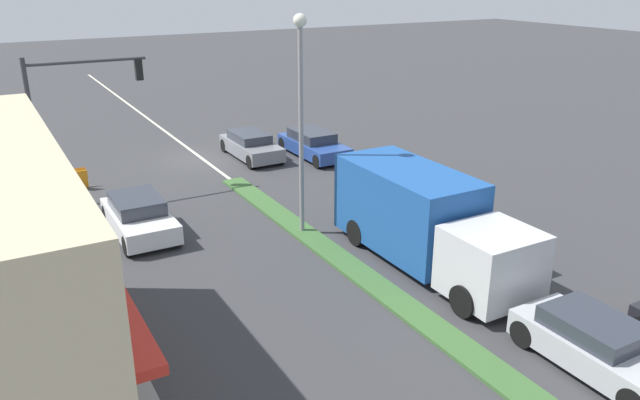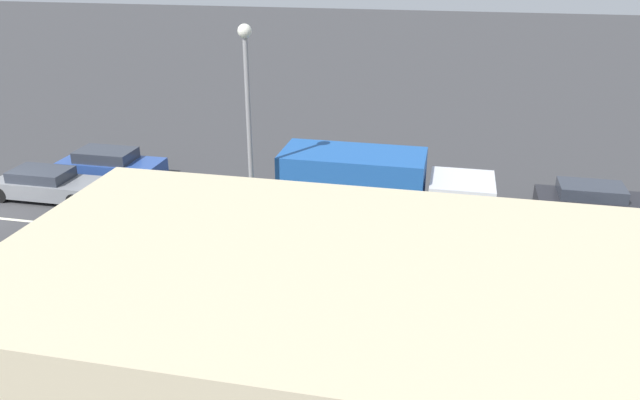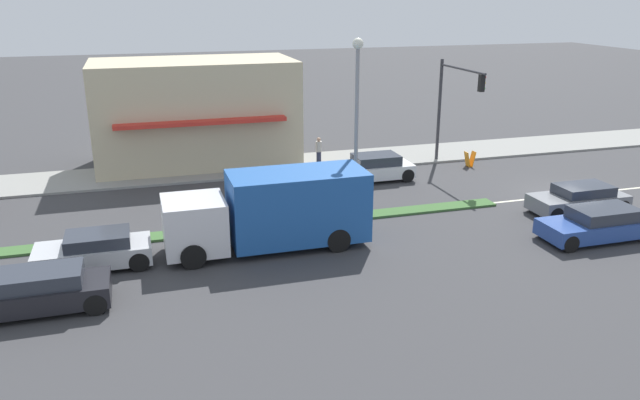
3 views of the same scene
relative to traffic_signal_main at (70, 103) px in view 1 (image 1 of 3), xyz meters
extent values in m
plane|color=#38383A|center=(-6.12, 15.03, -3.90)|extent=(160.00, 160.00, 0.00)
cube|color=beige|center=(-6.12, -2.97, -3.90)|extent=(0.16, 60.00, 0.01)
cube|color=red|center=(1.68, 13.07, -0.98)|extent=(0.70, 8.62, 0.20)
cylinder|color=#333338|center=(1.43, 0.01, -0.98)|extent=(0.18, 0.18, 5.60)
cylinder|color=#333338|center=(-0.82, 0.01, 1.52)|extent=(4.50, 0.12, 0.12)
cube|color=black|center=(-2.77, 0.01, 1.07)|extent=(0.28, 0.24, 0.84)
sphere|color=red|center=(-2.77, -0.12, 1.34)|extent=(0.18, 0.18, 0.18)
sphere|color=gold|center=(-2.77, -0.12, 1.07)|extent=(0.18, 0.18, 0.18)
sphere|color=green|center=(-2.77, -0.12, 0.80)|extent=(0.18, 0.18, 0.18)
cylinder|color=gray|center=(-6.12, 7.63, -0.30)|extent=(0.16, 0.16, 7.00)
sphere|color=silver|center=(-6.12, 7.63, 3.35)|extent=(0.44, 0.44, 0.44)
cylinder|color=#282D42|center=(1.87, 6.87, -3.38)|extent=(0.26, 0.26, 0.81)
cylinder|color=#B7B2A8|center=(1.87, 6.87, -2.69)|extent=(0.34, 0.34, 0.56)
sphere|color=tan|center=(1.87, 6.87, -2.30)|extent=(0.22, 0.22, 0.22)
cube|color=orange|center=(-0.21, -1.34, -3.47)|extent=(0.45, 0.21, 0.84)
cube|color=orange|center=(-0.21, -1.02, -3.47)|extent=(0.45, 0.21, 0.84)
cube|color=silver|center=(-8.32, 14.56, -2.68)|extent=(2.28, 2.20, 1.90)
cube|color=#1E519E|center=(-8.32, 10.71, -2.33)|extent=(2.40, 5.10, 2.60)
cylinder|color=black|center=(-9.40, 14.76, -3.45)|extent=(0.28, 0.90, 0.90)
cylinder|color=black|center=(-7.24, 14.76, -3.45)|extent=(0.28, 0.90, 0.90)
cylinder|color=black|center=(-9.40, 9.46, -3.45)|extent=(0.28, 0.90, 0.90)
cylinder|color=black|center=(-7.24, 9.46, -3.45)|extent=(0.28, 0.90, 0.90)
cube|color=#284793|center=(-11.12, -0.57, -3.41)|extent=(1.81, 4.52, 0.61)
cube|color=#2D333D|center=(-11.12, -0.80, -2.87)|extent=(1.54, 2.48, 0.47)
cylinder|color=black|center=(-11.93, 1.26, -3.57)|extent=(0.22, 0.66, 0.66)
cylinder|color=black|center=(-10.32, 1.26, -3.57)|extent=(0.22, 0.66, 0.66)
cylinder|color=black|center=(-11.93, -2.40, -3.57)|extent=(0.22, 0.66, 0.66)
cylinder|color=black|center=(-10.32, -2.40, -3.57)|extent=(0.22, 0.66, 0.66)
cube|color=slate|center=(-8.32, -1.87, -3.40)|extent=(1.74, 4.21, 0.64)
cube|color=#2D333D|center=(-8.32, -2.08, -2.87)|extent=(1.48, 2.32, 0.42)
cylinder|color=black|center=(-9.09, -0.20, -3.57)|extent=(0.22, 0.66, 0.66)
cylinder|color=black|center=(-7.56, -0.20, -3.57)|extent=(0.22, 0.66, 0.66)
cylinder|color=black|center=(-9.09, -3.54, -3.57)|extent=(0.22, 0.66, 0.66)
cylinder|color=black|center=(-7.56, -3.54, -3.57)|extent=(0.22, 0.66, 0.66)
cube|color=#B7BABF|center=(-8.32, 18.08, -3.39)|extent=(1.75, 3.91, 0.64)
cube|color=#2D333D|center=(-8.32, 17.88, -2.85)|extent=(1.49, 2.15, 0.43)
cylinder|color=black|center=(-9.10, 16.58, -3.55)|extent=(0.22, 0.69, 0.69)
cylinder|color=black|center=(-7.55, 16.58, -3.55)|extent=(0.22, 0.69, 0.69)
cube|color=silver|center=(-1.12, 4.93, -3.39)|extent=(1.84, 4.10, 0.65)
cube|color=#2D333D|center=(-1.12, 4.72, -2.82)|extent=(1.56, 2.26, 0.49)
cylinder|color=black|center=(-1.94, 6.53, -3.56)|extent=(0.22, 0.68, 0.68)
cylinder|color=black|center=(-0.31, 6.53, -3.56)|extent=(0.22, 0.68, 0.68)
cylinder|color=black|center=(-1.94, 3.32, -3.56)|extent=(0.22, 0.68, 0.68)
cylinder|color=black|center=(-0.31, 3.32, -3.56)|extent=(0.22, 0.68, 0.68)
camera|label=1|loc=(3.29, 25.63, 4.84)|focal=35.00mm
camera|label=2|loc=(12.41, 14.03, 5.91)|focal=35.00mm
camera|label=3|loc=(-29.72, 16.21, 5.27)|focal=35.00mm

